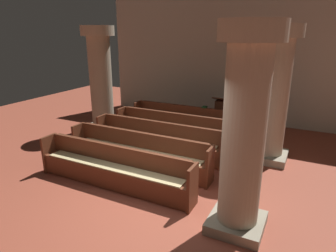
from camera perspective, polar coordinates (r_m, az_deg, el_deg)
ground_plane at (r=5.88m, az=-2.84°, el=-14.25°), size 19.20×19.20×0.00m
back_wall at (r=10.72m, az=13.53°, el=12.73°), size 10.00×0.16×4.50m
pew_row_0 at (r=9.36m, az=3.55°, el=1.32°), size 3.61×0.47×0.85m
pew_row_1 at (r=8.53m, az=1.01°, el=-0.31°), size 3.61×0.46×0.85m
pew_row_2 at (r=7.73m, az=-2.07°, el=-2.28°), size 3.61×0.46×0.85m
pew_row_3 at (r=6.96m, az=-5.85°, el=-4.69°), size 3.61×0.47×0.85m
pew_row_4 at (r=6.25m, az=-10.56°, el=-7.65°), size 3.61×0.46×0.85m
pillar_aisle_side at (r=7.53m, az=19.75°, el=6.01°), size 1.01×1.01×3.28m
pillar_far_side at (r=9.69m, az=-12.85°, el=9.05°), size 1.01×1.01×3.28m
pillar_aisle_rear at (r=4.55m, az=14.45°, el=-0.81°), size 0.94×0.94×3.28m
lectern at (r=9.94m, az=9.88°, el=2.03°), size 0.48×0.45×1.08m
hymn_book at (r=9.24m, az=7.05°, el=3.65°), size 0.13×0.20×0.04m
kneeler_box_blue at (r=7.56m, az=13.43°, el=-5.95°), size 0.35×0.29×0.26m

